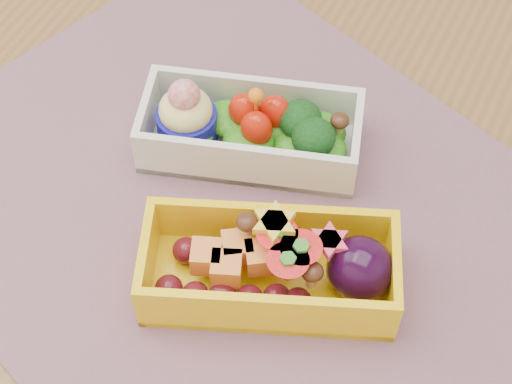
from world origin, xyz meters
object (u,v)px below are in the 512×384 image
at_px(placemat, 245,220).
at_px(bento_yellow, 275,267).
at_px(table, 251,306).
at_px(bento_white, 249,130).

xyz_separation_m(placemat, bento_yellow, (0.05, -0.05, 0.03)).
bearing_deg(placemat, table, -55.05).
distance_m(placemat, bento_yellow, 0.07).
bearing_deg(table, bento_white, 116.68).
relative_size(bento_white, bento_yellow, 0.96).
distance_m(table, placemat, 0.10).
xyz_separation_m(placemat, bento_white, (-0.03, 0.07, 0.03)).
relative_size(table, placemat, 2.13).
xyz_separation_m(table, placemat, (-0.02, 0.02, 0.10)).
relative_size(table, bento_white, 5.98).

